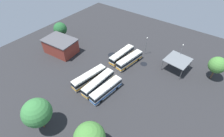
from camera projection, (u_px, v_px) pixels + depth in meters
name	position (u px, v px, depth m)	size (l,w,h in m)	color
ground_plane	(115.00, 74.00, 56.67)	(95.11, 95.11, 0.00)	#28282B
bus_row0_slot0	(122.00, 55.00, 61.87)	(11.88, 3.36, 3.37)	silver
bus_row0_slot1	(130.00, 60.00, 59.57)	(11.75, 4.24, 3.37)	silver
bus_row1_slot0	(89.00, 77.00, 52.98)	(12.42, 4.45, 3.37)	silver
bus_row1_slot1	(98.00, 83.00, 51.18)	(12.15, 3.04, 3.37)	silver
bus_row1_slot2	(106.00, 90.00, 49.12)	(11.37, 3.78, 3.37)	silver
depot_building	(61.00, 46.00, 64.40)	(9.46, 12.96, 5.71)	maroon
maintenance_shelter	(178.00, 60.00, 55.77)	(8.59, 8.26, 4.38)	slate
lamp_post_near_entrance	(180.00, 54.00, 57.82)	(0.56, 0.28, 8.26)	slate
lamp_post_mid_lot	(146.00, 45.00, 62.52)	(0.56, 0.28, 7.38)	slate
tree_south_edge	(60.00, 29.00, 69.55)	(5.48, 5.48, 8.02)	brown
tree_west_edge	(37.00, 113.00, 37.99)	(6.81, 6.81, 9.72)	brown
tree_northwest	(217.00, 65.00, 51.56)	(5.28, 5.28, 8.29)	brown
puddle_centre_drain	(144.00, 64.00, 60.66)	(2.52, 2.52, 0.01)	black
puddle_near_shelter	(81.00, 81.00, 54.12)	(1.43, 1.43, 0.01)	black
puddle_between_rows	(83.00, 78.00, 55.24)	(3.71, 3.71, 0.01)	black
puddle_front_lane	(113.00, 55.00, 64.64)	(3.71, 3.71, 0.01)	black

